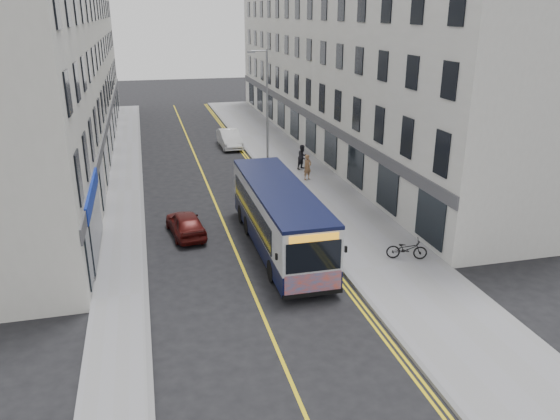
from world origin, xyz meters
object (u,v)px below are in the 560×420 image
bicycle (407,249)px  car_white (230,139)px  city_bus (279,215)px  streetlamp (266,108)px  pedestrian_far (303,157)px  car_maroon (186,223)px  pedestrian_near (308,167)px

bicycle → car_white: (-4.03, 22.76, 0.12)m
bicycle → city_bus: bearing=81.5°
streetlamp → pedestrian_far: 4.25m
car_white → streetlamp: bearing=-82.5°
streetlamp → car_maroon: bearing=-122.8°
city_bus → car_white: size_ratio=2.41×
pedestrian_near → pedestrian_far: bearing=57.1°
pedestrian_far → bicycle: bearing=-120.1°
city_bus → pedestrian_near: city_bus is taller
bicycle → car_white: bearing=29.1°
city_bus → car_maroon: bearing=146.4°
city_bus → car_white: 20.19m
streetlamp → pedestrian_far: (2.50, 0.01, -3.43)m
streetlamp → car_maroon: (-6.17, -9.57, -3.77)m
streetlamp → car_white: 8.83m
pedestrian_far → car_white: bearing=83.7°
bicycle → pedestrian_far: (-0.33, 14.83, 0.38)m
pedestrian_far → car_white: size_ratio=0.39×
city_bus → streetlamp: bearing=79.8°
streetlamp → car_maroon: size_ratio=2.23×
pedestrian_far → car_maroon: 12.92m
streetlamp → city_bus: (-2.19, -12.21, -2.76)m
car_white → pedestrian_far: bearing=-66.1°
city_bus → car_maroon: size_ratio=2.85×
car_white → bicycle: bearing=-81.1°
streetlamp → pedestrian_far: size_ratio=4.80×
car_white → car_maroon: size_ratio=1.18×
car_maroon → city_bus: bearing=138.6°
bicycle → car_white: size_ratio=0.41×
city_bus → bicycle: (5.02, -2.62, -1.04)m
streetlamp → bicycle: bearing=-79.2°
pedestrian_far → pedestrian_near: bearing=-130.5°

